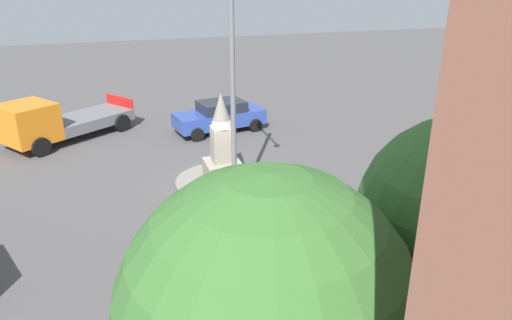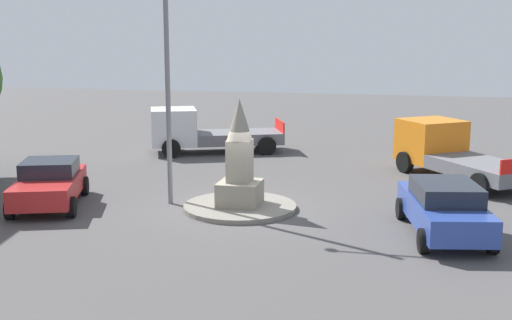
{
  "view_description": "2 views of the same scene",
  "coord_description": "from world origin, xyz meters",
  "px_view_note": "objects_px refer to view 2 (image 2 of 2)",
  "views": [
    {
      "loc": [
        16.14,
        -3.73,
        7.58
      ],
      "look_at": [
        1.0,
        0.99,
        1.21
      ],
      "focal_mm": 33.81,
      "sensor_mm": 36.0,
      "label": 1
    },
    {
      "loc": [
        -4.89,
        19.24,
        5.49
      ],
      "look_at": [
        -0.37,
        -0.68,
        1.47
      ],
      "focal_mm": 45.58,
      "sensor_mm": 36.0,
      "label": 2
    }
  ],
  "objects_px": {
    "streetlamp": "(167,44)",
    "truck_orange_passing": "(450,152)",
    "car_red_parked_right": "(49,183)",
    "truck_white_near_island": "(200,132)",
    "car_blue_approaching": "(444,207)",
    "monument": "(240,163)"
  },
  "relations": [
    {
      "from": "monument",
      "to": "streetlamp",
      "type": "xyz_separation_m",
      "value": [
        2.38,
        -0.17,
        3.65
      ]
    },
    {
      "from": "car_red_parked_right",
      "to": "streetlamp",
      "type": "bearing_deg",
      "value": -163.11
    },
    {
      "from": "monument",
      "to": "truck_white_near_island",
      "type": "xyz_separation_m",
      "value": [
        4.2,
        -9.16,
        -0.5
      ]
    },
    {
      "from": "monument",
      "to": "truck_white_near_island",
      "type": "distance_m",
      "value": 10.08
    },
    {
      "from": "monument",
      "to": "car_blue_approaching",
      "type": "relative_size",
      "value": 0.73
    },
    {
      "from": "streetlamp",
      "to": "car_blue_approaching",
      "type": "height_order",
      "value": "streetlamp"
    },
    {
      "from": "streetlamp",
      "to": "truck_white_near_island",
      "type": "bearing_deg",
      "value": -78.57
    },
    {
      "from": "car_blue_approaching",
      "to": "truck_orange_passing",
      "type": "relative_size",
      "value": 0.76
    },
    {
      "from": "car_red_parked_right",
      "to": "truck_orange_passing",
      "type": "bearing_deg",
      "value": -150.46
    },
    {
      "from": "car_blue_approaching",
      "to": "truck_orange_passing",
      "type": "distance_m",
      "value": 7.68
    },
    {
      "from": "car_blue_approaching",
      "to": "car_red_parked_right",
      "type": "relative_size",
      "value": 1.06
    },
    {
      "from": "streetlamp",
      "to": "truck_orange_passing",
      "type": "distance_m",
      "value": 11.74
    },
    {
      "from": "car_red_parked_right",
      "to": "monument",
      "type": "bearing_deg",
      "value": -171.11
    },
    {
      "from": "monument",
      "to": "car_blue_approaching",
      "type": "bearing_deg",
      "value": 167.54
    },
    {
      "from": "monument",
      "to": "streetlamp",
      "type": "relative_size",
      "value": 0.39
    },
    {
      "from": "truck_white_near_island",
      "to": "monument",
      "type": "bearing_deg",
      "value": 114.62
    },
    {
      "from": "car_blue_approaching",
      "to": "truck_white_near_island",
      "type": "bearing_deg",
      "value": -45.55
    },
    {
      "from": "car_red_parked_right",
      "to": "truck_white_near_island",
      "type": "bearing_deg",
      "value": -100.48
    },
    {
      "from": "monument",
      "to": "car_red_parked_right",
      "type": "bearing_deg",
      "value": 8.89
    },
    {
      "from": "streetlamp",
      "to": "truck_orange_passing",
      "type": "relative_size",
      "value": 1.42
    },
    {
      "from": "streetlamp",
      "to": "truck_orange_passing",
      "type": "bearing_deg",
      "value": -146.06
    },
    {
      "from": "monument",
      "to": "streetlamp",
      "type": "bearing_deg",
      "value": -4.1
    }
  ]
}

